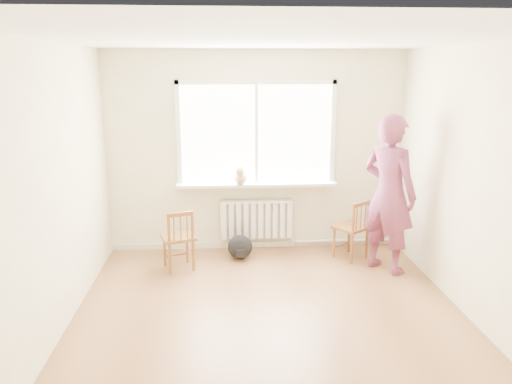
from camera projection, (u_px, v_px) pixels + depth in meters
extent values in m
plane|color=#8E603A|center=(272.00, 326.00, 4.89)|extent=(4.50, 4.50, 0.00)
plane|color=white|center=(274.00, 38.00, 4.23)|extent=(4.50, 4.50, 0.00)
cube|color=beige|center=(256.00, 152.00, 6.74)|extent=(4.00, 0.01, 2.70)
cube|color=white|center=(256.00, 134.00, 6.66)|extent=(2.00, 0.02, 1.30)
cube|color=white|center=(256.00, 82.00, 6.47)|extent=(2.12, 0.05, 0.06)
cube|color=white|center=(179.00, 135.00, 6.57)|extent=(0.06, 0.05, 1.42)
cube|color=white|center=(333.00, 134.00, 6.71)|extent=(0.06, 0.05, 1.42)
cube|color=white|center=(256.00, 134.00, 6.64)|extent=(0.04, 0.05, 1.30)
cube|color=white|center=(257.00, 184.00, 6.73)|extent=(2.15, 0.22, 0.04)
cube|color=white|center=(256.00, 219.00, 6.91)|extent=(1.00, 0.02, 0.55)
cube|color=white|center=(257.00, 220.00, 6.86)|extent=(1.00, 0.10, 0.51)
cube|color=white|center=(257.00, 202.00, 6.80)|extent=(1.00, 0.12, 0.03)
cylinder|color=silver|center=(344.00, 240.00, 7.07)|extent=(1.40, 0.04, 0.04)
cube|color=beige|center=(256.00, 244.00, 7.04)|extent=(4.00, 0.03, 0.08)
cube|color=brown|center=(178.00, 237.00, 6.20)|extent=(0.48, 0.47, 0.04)
cylinder|color=brown|center=(187.00, 247.00, 6.43)|extent=(0.03, 0.03, 0.41)
cylinder|color=brown|center=(165.00, 251.00, 6.32)|extent=(0.03, 0.03, 0.41)
cylinder|color=brown|center=(193.00, 255.00, 6.17)|extent=(0.03, 0.03, 0.41)
cylinder|color=brown|center=(170.00, 258.00, 6.06)|extent=(0.03, 0.03, 0.41)
cylinder|color=brown|center=(193.00, 241.00, 6.13)|extent=(0.04, 0.04, 0.78)
cylinder|color=brown|center=(169.00, 244.00, 6.02)|extent=(0.04, 0.04, 0.78)
cube|color=brown|center=(180.00, 214.00, 5.99)|extent=(0.31, 0.13, 0.05)
cylinder|color=brown|center=(187.00, 227.00, 6.06)|extent=(0.02, 0.02, 0.31)
cylinder|color=brown|center=(181.00, 227.00, 6.03)|extent=(0.02, 0.02, 0.31)
cylinder|color=brown|center=(174.00, 228.00, 5.99)|extent=(0.02, 0.02, 0.31)
cube|color=brown|center=(351.00, 227.00, 6.55)|extent=(0.54, 0.54, 0.04)
cylinder|color=brown|center=(349.00, 237.00, 6.81)|extent=(0.03, 0.03, 0.42)
cylinder|color=brown|center=(334.00, 242.00, 6.62)|extent=(0.03, 0.03, 0.42)
cylinder|color=brown|center=(367.00, 243.00, 6.58)|extent=(0.03, 0.03, 0.42)
cylinder|color=brown|center=(352.00, 248.00, 6.40)|extent=(0.03, 0.03, 0.42)
cylinder|color=brown|center=(367.00, 229.00, 6.54)|extent=(0.04, 0.04, 0.80)
cylinder|color=brown|center=(353.00, 234.00, 6.35)|extent=(0.04, 0.04, 0.80)
cube|color=brown|center=(362.00, 204.00, 6.35)|extent=(0.28, 0.22, 0.05)
cylinder|color=brown|center=(365.00, 215.00, 6.45)|extent=(0.02, 0.02, 0.32)
cylinder|color=brown|center=(361.00, 217.00, 6.39)|extent=(0.02, 0.02, 0.32)
cylinder|color=brown|center=(357.00, 218.00, 6.34)|extent=(0.02, 0.02, 0.32)
imported|color=#CE4463|center=(389.00, 194.00, 6.04)|extent=(0.80, 0.84, 1.94)
ellipsoid|color=beige|center=(241.00, 177.00, 6.62)|extent=(0.21, 0.29, 0.20)
sphere|color=beige|center=(240.00, 171.00, 6.47)|extent=(0.11, 0.11, 0.11)
cone|color=beige|center=(237.00, 167.00, 6.46)|extent=(0.04, 0.04, 0.05)
cone|color=beige|center=(242.00, 167.00, 6.45)|extent=(0.04, 0.04, 0.05)
cylinder|color=beige|center=(241.00, 179.00, 6.77)|extent=(0.04, 0.18, 0.02)
cylinder|color=beige|center=(238.00, 182.00, 6.54)|extent=(0.02, 0.02, 0.10)
cylinder|color=beige|center=(242.00, 182.00, 6.53)|extent=(0.02, 0.02, 0.10)
ellipsoid|color=black|center=(240.00, 247.00, 6.57)|extent=(0.36, 0.30, 0.33)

